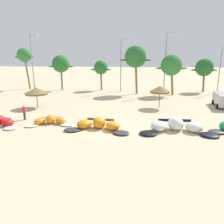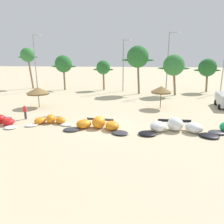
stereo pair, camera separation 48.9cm
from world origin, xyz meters
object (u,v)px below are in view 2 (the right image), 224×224
kite_left_of_center (98,125)px  beach_umbrella_middle (161,90)px  palm_left (63,64)px  lamppost_west (36,61)px  lamppost_east (224,68)px  lamppost_east_center (169,61)px  person_near_kites (25,112)px  palm_right_of_gap (207,68)px  lamppost_west_center (124,63)px  kite_left (50,120)px  palm_leftmost (28,56)px  beach_umbrella_near_van (38,91)px  palm_center_left (138,57)px  palm_left_of_gap (103,68)px  kite_center (176,127)px  palm_center_right (174,65)px

kite_left_of_center → beach_umbrella_middle: size_ratio=2.17×
palm_left → lamppost_west: 5.37m
beach_umbrella_middle → lamppost_east: 18.62m
lamppost_west → lamppost_east_center: lamppost_east_center is taller
person_near_kites → lamppost_east_center: bearing=47.4°
palm_right_of_gap → lamppost_west_center: (-15.97, -1.27, 0.85)m
person_near_kites → lamppost_west: 21.10m
kite_left → kite_left_of_center: (5.19, -1.02, 0.09)m
palm_leftmost → lamppost_east: (38.86, -1.48, -2.24)m
kite_left → beach_umbrella_middle: (11.82, 8.50, 2.16)m
beach_umbrella_near_van → palm_center_left: bearing=44.9°
beach_umbrella_near_van → palm_left: bearing=97.5°
person_near_kites → palm_center_left: palm_center_left is taller
palm_left_of_gap → lamppost_west: size_ratio=0.56×
palm_leftmost → palm_center_left: size_ratio=0.99×
palm_left_of_gap → palm_center_left: 8.26m
palm_left_of_gap → palm_right_of_gap: (20.26, 0.01, 0.11)m
kite_center → lamppost_west_center: size_ratio=0.73×
palm_left_of_gap → palm_right_of_gap: size_ratio=0.94×
lamppost_east_center → palm_center_right: bearing=-48.9°
palm_center_left → palm_leftmost: bearing=170.5°
beach_umbrella_near_van → lamppost_west: bearing=116.6°
lamppost_west → lamppost_west_center: 17.11m
kite_left → kite_left_of_center: kite_left_of_center is taller
kite_left → palm_leftmost: palm_leftmost is taller
palm_left_of_gap → lamppost_east: size_ratio=0.71×
palm_center_left → kite_center: bearing=-79.1°
lamppost_east_center → palm_left: bearing=172.1°
palm_center_right → kite_center: bearing=-96.6°
beach_umbrella_near_van → palm_left_of_gap: size_ratio=0.51×
palm_left → lamppost_west_center: (12.41, -0.48, 0.25)m
lamppost_east_center → palm_leftmost: bearing=172.8°
beach_umbrella_near_van → palm_center_left: (13.00, 12.96, 4.37)m
kite_center → palm_center_left: (-3.98, 20.69, 6.17)m
lamppost_west_center → beach_umbrella_middle: bearing=-66.5°
beach_umbrella_near_van → lamppost_east_center: 23.01m
palm_left → palm_right_of_gap: (28.38, 0.79, -0.60)m
lamppost_west → lamppost_east_center: bearing=-0.2°
kite_left_of_center → palm_left_of_gap: 25.33m
lamppost_west → lamppost_west_center: size_ratio=1.09×
kite_left → palm_right_of_gap: (21.73, 23.71, 4.30)m
palm_left → palm_center_right: 21.74m
person_near_kites → lamppost_east: (27.60, 21.01, 3.89)m
kite_left_of_center → lamppost_east: (19.01, 23.24, 4.28)m
palm_leftmost → lamppost_west_center: bearing=-3.5°
person_near_kites → lamppost_east: bearing=37.3°
kite_center → palm_right_of_gap: (9.30, 24.57, 4.17)m
beach_umbrella_middle → palm_left: (-18.47, 14.43, 2.74)m
person_near_kites → palm_leftmost: bearing=116.6°
kite_center → palm_left: 30.86m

